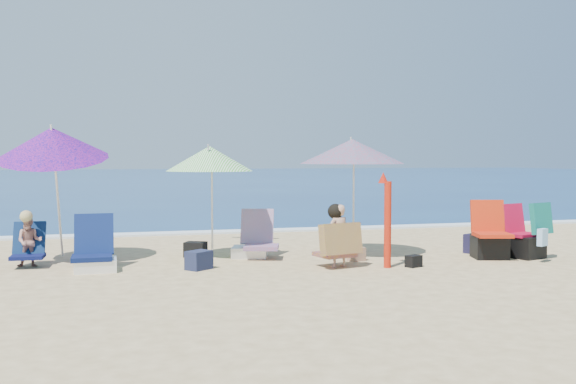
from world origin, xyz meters
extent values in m
plane|color=#D8BC84|center=(0.00, 0.00, 0.00)|extent=(120.00, 120.00, 0.00)
cube|color=navy|center=(0.00, 45.00, -0.05)|extent=(120.00, 80.00, 0.12)
cube|color=white|center=(0.00, 5.10, 0.02)|extent=(120.00, 0.50, 0.04)
cylinder|color=silver|center=(0.89, 1.26, 0.91)|extent=(0.04, 0.04, 1.81)
cone|color=red|center=(0.86, 1.24, 1.74)|extent=(2.10, 2.10, 0.41)
cylinder|color=white|center=(0.83, 1.23, 1.92)|extent=(0.03, 0.03, 0.11)
cylinder|color=silver|center=(-1.40, 1.69, 0.85)|extent=(0.04, 0.04, 1.70)
cone|color=green|center=(-1.46, 1.55, 1.62)|extent=(1.84, 1.84, 0.40)
cylinder|color=silver|center=(-1.50, 1.40, 1.80)|extent=(0.04, 0.04, 0.11)
cylinder|color=white|center=(-3.81, 2.05, 0.96)|extent=(0.10, 0.50, 1.87)
cone|color=#AC1886|center=(-3.85, 1.76, 1.87)|extent=(1.88, 1.94, 0.87)
cylinder|color=white|center=(-3.86, 1.67, 2.08)|extent=(0.04, 0.07, 0.13)
cylinder|color=red|center=(0.99, 0.08, 0.64)|extent=(0.13, 0.13, 1.29)
cone|color=#B61B0D|center=(0.94, 0.14, 1.34)|extent=(0.18, 0.18, 0.16)
cube|color=#0C1743|center=(-3.26, 0.84, 0.20)|extent=(0.57, 0.50, 0.07)
cube|color=#0D1C4A|center=(-3.24, 1.15, 0.51)|extent=(0.57, 0.34, 0.60)
cube|color=white|center=(-3.21, 0.88, 0.09)|extent=(0.59, 0.53, 0.18)
cube|color=#CB4C47|center=(-0.66, 1.33, 0.20)|extent=(0.66, 0.61, 0.07)
cube|color=#D9514C|center=(-0.64, 1.73, 0.49)|extent=(0.61, 0.46, 0.58)
cube|color=silver|center=(-0.80, 1.59, 0.09)|extent=(0.68, 0.64, 0.17)
cube|color=red|center=(2.90, 0.31, 0.41)|extent=(0.65, 0.61, 0.06)
cube|color=red|center=(2.99, 0.61, 0.68)|extent=(0.56, 0.28, 0.54)
cube|color=black|center=(2.96, 0.48, 0.19)|extent=(0.62, 0.58, 0.39)
cube|color=#A00B2C|center=(3.52, 0.47, 0.37)|extent=(0.62, 0.58, 0.05)
cube|color=red|center=(3.48, 0.61, 0.62)|extent=(0.52, 0.29, 0.50)
cube|color=black|center=(3.56, 0.36, 0.18)|extent=(0.59, 0.56, 0.36)
cube|color=#097C58|center=(3.65, 0.11, 0.67)|extent=(0.47, 0.29, 0.51)
cube|color=#92C3EA|center=(3.50, -0.13, 0.40)|extent=(0.22, 0.17, 0.27)
imported|color=tan|center=(0.29, 0.29, 0.47)|extent=(0.39, 0.31, 0.94)
cube|color=#340F6E|center=(0.26, 0.35, 0.19)|extent=(0.63, 0.58, 0.06)
cube|color=#3D0D60|center=(0.29, 0.19, 0.44)|extent=(0.69, 0.40, 0.48)
sphere|color=black|center=(0.25, 0.31, 0.84)|extent=(0.23, 0.23, 0.23)
imported|color=tan|center=(-4.18, 1.51, 0.38)|extent=(0.38, 0.30, 0.76)
cube|color=#0B1141|center=(-4.20, 1.42, 0.17)|extent=(0.48, 0.42, 0.06)
cube|color=#0D254B|center=(-4.20, 1.66, 0.42)|extent=(0.47, 0.29, 0.49)
sphere|color=tan|center=(-4.22, 1.50, 0.76)|extent=(0.19, 0.19, 0.19)
cube|color=#1C223E|center=(-1.75, 0.63, 0.14)|extent=(0.43, 0.42, 0.27)
cube|color=black|center=(-1.66, 1.84, 0.12)|extent=(0.41, 0.38, 0.25)
cube|color=#A2785C|center=(0.77, 0.79, 0.11)|extent=(0.30, 0.25, 0.22)
cube|color=#181732|center=(3.10, 1.06, 0.16)|extent=(0.54, 0.50, 0.33)
cube|color=black|center=(1.40, 0.03, 0.09)|extent=(0.27, 0.24, 0.18)
camera|label=1|loc=(-2.83, -8.70, 1.64)|focal=39.91mm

